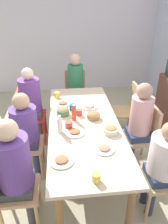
# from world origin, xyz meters

# --- Properties ---
(ground_plane) EXTENTS (6.80, 6.80, 0.00)m
(ground_plane) POSITION_xyz_m (0.00, 0.00, 0.00)
(ground_plane) COLOR tan
(wall_left) EXTENTS (0.12, 4.19, 2.60)m
(wall_left) POSITION_xyz_m (-2.89, 0.00, 1.30)
(wall_left) COLOR silver
(wall_left) RESTS_ON ground_plane
(dining_table) EXTENTS (2.23, 0.87, 0.74)m
(dining_table) POSITION_xyz_m (0.00, 0.00, 0.66)
(dining_table) COLOR beige
(dining_table) RESTS_ON ground_plane
(chair_0) EXTENTS (0.40, 0.40, 0.90)m
(chair_0) POSITION_xyz_m (0.74, 0.82, 0.51)
(chair_0) COLOR tan
(chair_0) RESTS_ON ground_plane
(person_0) EXTENTS (0.33, 0.33, 1.14)m
(person_0) POSITION_xyz_m (0.74, 0.73, 0.69)
(person_0) COLOR #2C3143
(person_0) RESTS_ON ground_plane
(chair_1) EXTENTS (0.40, 0.40, 0.90)m
(chair_1) POSITION_xyz_m (0.00, 0.82, 0.51)
(chair_1) COLOR tan
(chair_1) RESTS_ON ground_plane
(person_1) EXTENTS (0.30, 0.30, 1.23)m
(person_1) POSITION_xyz_m (-0.00, 0.72, 0.73)
(person_1) COLOR #2E3152
(person_1) RESTS_ON ground_plane
(chair_2) EXTENTS (0.40, 0.40, 0.90)m
(chair_2) POSITION_xyz_m (0.74, -0.82, 0.51)
(chair_2) COLOR tan
(chair_2) RESTS_ON ground_plane
(person_2) EXTENTS (0.33, 0.33, 1.27)m
(person_2) POSITION_xyz_m (0.74, -0.73, 0.76)
(person_2) COLOR #3E3743
(person_2) RESTS_ON ground_plane
(chair_3) EXTENTS (0.40, 0.40, 0.90)m
(chair_3) POSITION_xyz_m (-1.49, 0.00, 0.51)
(chair_3) COLOR tan
(chair_3) RESTS_ON ground_plane
(person_3) EXTENTS (0.30, 0.30, 1.25)m
(person_3) POSITION_xyz_m (-1.40, 0.00, 0.74)
(person_3) COLOR #49384C
(person_3) RESTS_ON ground_plane
(chair_4) EXTENTS (0.40, 0.40, 0.90)m
(chair_4) POSITION_xyz_m (-0.74, 0.82, 0.51)
(chair_4) COLOR tan
(chair_4) RESTS_ON ground_plane
(chair_5) EXTENTS (0.40, 0.40, 0.90)m
(chair_5) POSITION_xyz_m (0.00, -0.82, 0.51)
(chair_5) COLOR tan
(chair_5) RESTS_ON ground_plane
(person_5) EXTENTS (0.33, 0.33, 1.18)m
(person_5) POSITION_xyz_m (0.00, -0.73, 0.71)
(person_5) COLOR #283942
(person_5) RESTS_ON ground_plane
(chair_6) EXTENTS (0.40, 0.40, 0.90)m
(chair_6) POSITION_xyz_m (-0.74, -0.82, 0.51)
(chair_6) COLOR #B72D27
(chair_6) RESTS_ON ground_plane
(person_6) EXTENTS (0.32, 0.32, 1.24)m
(person_6) POSITION_xyz_m (-0.74, -0.73, 0.74)
(person_6) COLOR brown
(person_6) RESTS_ON ground_plane
(plate_0) EXTENTS (0.25, 0.25, 0.04)m
(plate_0) POSITION_xyz_m (-0.40, 0.12, 0.75)
(plate_0) COLOR silver
(plate_0) RESTS_ON dining_table
(plate_1) EXTENTS (0.22, 0.22, 0.04)m
(plate_1) POSITION_xyz_m (0.56, 0.15, 0.75)
(plate_1) COLOR white
(plate_1) RESTS_ON dining_table
(plate_2) EXTENTS (0.24, 0.24, 0.04)m
(plate_2) POSITION_xyz_m (0.69, -0.30, 0.75)
(plate_2) COLOR silver
(plate_2) RESTS_ON dining_table
(plate_3) EXTENTS (0.24, 0.24, 0.04)m
(plate_3) POSITION_xyz_m (0.22, -0.14, 0.75)
(plate_3) COLOR white
(plate_3) RESTS_ON dining_table
(plate_4) EXTENTS (0.22, 0.22, 0.04)m
(plate_4) POSITION_xyz_m (-0.53, -0.25, 0.75)
(plate_4) COLOR silver
(plate_4) RESTS_ON dining_table
(bowl_0) EXTENTS (0.17, 0.17, 0.08)m
(bowl_0) POSITION_xyz_m (-0.09, 0.13, 0.78)
(bowl_0) COLOR #916E4D
(bowl_0) RESTS_ON dining_table
(bowl_1) EXTENTS (0.16, 0.16, 0.10)m
(bowl_1) POSITION_xyz_m (-0.23, -0.26, 0.79)
(bowl_1) COLOR #457846
(bowl_1) RESTS_ON dining_table
(bowl_2) EXTENTS (0.18, 0.18, 0.08)m
(bowl_2) POSITION_xyz_m (0.26, 0.28, 0.78)
(bowl_2) COLOR beige
(bowl_2) RESTS_ON dining_table
(cup_0) EXTENTS (0.11, 0.08, 0.08)m
(cup_0) POSITION_xyz_m (0.98, 0.00, 0.78)
(cup_0) COLOR #E2C447
(cup_0) RESTS_ON dining_table
(cup_1) EXTENTS (0.12, 0.09, 0.09)m
(cup_1) POSITION_xyz_m (-0.34, -0.12, 0.78)
(cup_1) COLOR #2A5D9F
(cup_1) RESTS_ON dining_table
(cup_2) EXTENTS (0.12, 0.08, 0.08)m
(cup_2) POSITION_xyz_m (-0.20, -0.05, 0.78)
(cup_2) COLOR #CF523B
(cup_2) RESTS_ON dining_table
(cup_3) EXTENTS (0.11, 0.07, 0.10)m
(cup_3) POSITION_xyz_m (-0.28, 0.11, 0.79)
(cup_3) COLOR white
(cup_3) RESTS_ON dining_table
(cup_4) EXTENTS (0.12, 0.09, 0.09)m
(cup_4) POSITION_xyz_m (0.12, -0.19, 0.78)
(cup_4) COLOR #C44A3C
(cup_4) RESTS_ON dining_table
(cup_5) EXTENTS (0.12, 0.08, 0.08)m
(cup_5) POSITION_xyz_m (-0.79, -0.34, 0.78)
(cup_5) COLOR yellow
(cup_5) RESTS_ON dining_table
(bottle_0) EXTENTS (0.06, 0.06, 0.22)m
(bottle_0) POSITION_xyz_m (-0.08, -0.12, 0.84)
(bottle_0) COLOR red
(bottle_0) RESTS_ON dining_table
(bottle_1) EXTENTS (0.06, 0.06, 0.22)m
(bottle_1) POSITION_xyz_m (0.19, -0.30, 0.84)
(bottle_1) COLOR silver
(bottle_1) RESTS_ON dining_table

